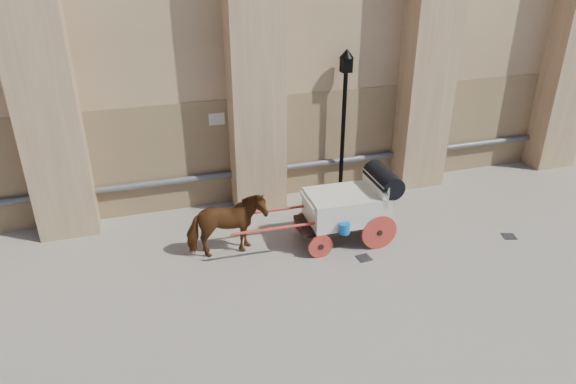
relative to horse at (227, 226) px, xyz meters
name	(u,v)px	position (x,y,z in m)	size (l,w,h in m)	color
ground	(340,266)	(2.36, -1.26, -0.77)	(90.00, 90.00, 0.00)	gray
horse	(227,226)	(0.00, 0.00, 0.00)	(0.83, 1.83, 1.55)	#5B3015
carriage	(351,204)	(3.05, -0.19, 0.20)	(4.17, 1.49, 1.81)	black
street_lamp	(344,120)	(3.88, 2.39, 1.47)	(0.39, 0.39, 4.20)	black
drain_grate_near	(364,258)	(3.02, -1.13, -0.77)	(0.32, 0.32, 0.01)	black
drain_grate_far	(509,236)	(6.96, -1.32, -0.77)	(0.32, 0.32, 0.01)	black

